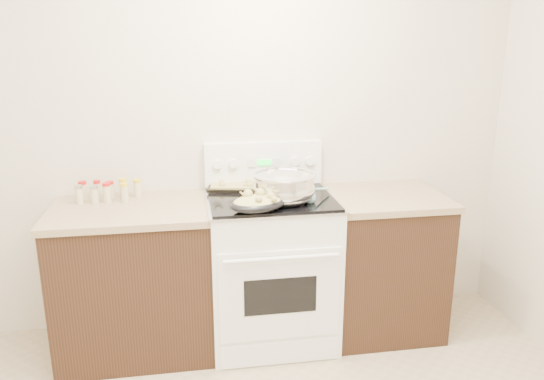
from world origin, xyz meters
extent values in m
cube|color=beige|center=(0.00, 1.77, 1.35)|extent=(4.00, 0.05, 2.70)
cube|color=black|center=(-0.48, 1.43, 0.44)|extent=(0.90, 0.64, 0.88)
cube|color=brown|center=(-0.48, 1.43, 0.90)|extent=(0.93, 0.67, 0.04)
cube|color=black|center=(1.08, 1.43, 0.44)|extent=(0.70, 0.64, 0.88)
cube|color=brown|center=(1.08, 1.43, 0.90)|extent=(0.73, 0.67, 0.04)
cube|color=white|center=(0.35, 1.42, 0.46)|extent=(0.76, 0.66, 0.92)
cube|color=white|center=(0.35, 1.08, 0.45)|extent=(0.70, 0.01, 0.55)
cube|color=black|center=(0.35, 1.08, 0.46)|extent=(0.42, 0.01, 0.22)
cylinder|color=white|center=(0.35, 1.04, 0.70)|extent=(0.65, 0.02, 0.02)
cube|color=white|center=(0.35, 1.09, 0.08)|extent=(0.70, 0.01, 0.14)
cube|color=silver|center=(0.35, 1.42, 0.93)|extent=(0.78, 0.68, 0.01)
cube|color=black|center=(0.35, 1.42, 0.94)|extent=(0.74, 0.64, 0.01)
cube|color=white|center=(0.35, 1.72, 1.08)|extent=(0.76, 0.07, 0.28)
cylinder|color=white|center=(0.05, 1.67, 1.10)|extent=(0.06, 0.02, 0.06)
cylinder|color=white|center=(0.15, 1.67, 1.10)|extent=(0.06, 0.02, 0.06)
cylinder|color=white|center=(0.55, 1.67, 1.10)|extent=(0.06, 0.02, 0.06)
cylinder|color=white|center=(0.65, 1.67, 1.10)|extent=(0.06, 0.02, 0.06)
cube|color=#19E533|center=(0.35, 1.67, 1.10)|extent=(0.09, 0.00, 0.04)
cube|color=silver|center=(0.27, 1.67, 1.10)|extent=(0.05, 0.00, 0.05)
cube|color=silver|center=(0.43, 1.67, 1.10)|extent=(0.05, 0.00, 0.05)
ellipsoid|color=silver|center=(0.41, 1.32, 1.02)|extent=(0.38, 0.38, 0.22)
cylinder|color=silver|center=(0.41, 1.32, 0.95)|extent=(0.20, 0.20, 0.01)
torus|color=silver|center=(0.41, 1.32, 1.10)|extent=(0.37, 0.37, 0.02)
cylinder|color=silver|center=(0.41, 1.32, 1.04)|extent=(0.35, 0.35, 0.12)
cylinder|color=olive|center=(0.41, 1.32, 1.09)|extent=(0.33, 0.33, 0.00)
cube|color=beige|center=(0.35, 1.27, 1.10)|extent=(0.03, 0.03, 0.02)
cube|color=beige|center=(0.40, 1.33, 1.10)|extent=(0.02, 0.02, 0.02)
cube|color=beige|center=(0.35, 1.37, 1.10)|extent=(0.04, 0.04, 0.03)
cube|color=beige|center=(0.53, 1.29, 1.10)|extent=(0.03, 0.03, 0.02)
cube|color=beige|center=(0.41, 1.36, 1.10)|extent=(0.03, 0.03, 0.03)
cube|color=beige|center=(0.42, 1.26, 1.10)|extent=(0.04, 0.04, 0.03)
cube|color=beige|center=(0.33, 1.34, 1.10)|extent=(0.05, 0.05, 0.03)
cube|color=beige|center=(0.45, 1.36, 1.10)|extent=(0.03, 0.03, 0.02)
cube|color=beige|center=(0.55, 1.29, 1.10)|extent=(0.03, 0.03, 0.02)
cube|color=beige|center=(0.35, 1.41, 1.10)|extent=(0.04, 0.04, 0.03)
ellipsoid|color=black|center=(0.24, 1.17, 0.98)|extent=(0.40, 0.35, 0.08)
ellipsoid|color=tan|center=(0.24, 1.17, 1.00)|extent=(0.36, 0.31, 0.06)
sphere|color=tan|center=(0.26, 1.21, 1.03)|extent=(0.05, 0.05, 0.05)
sphere|color=tan|center=(0.23, 1.10, 1.03)|extent=(0.04, 0.04, 0.04)
sphere|color=tan|center=(0.25, 1.22, 1.03)|extent=(0.05, 0.05, 0.05)
sphere|color=tan|center=(0.17, 1.20, 1.03)|extent=(0.04, 0.04, 0.04)
sphere|color=tan|center=(0.19, 1.23, 1.03)|extent=(0.04, 0.04, 0.04)
sphere|color=tan|center=(0.19, 1.20, 1.03)|extent=(0.05, 0.05, 0.05)
sphere|color=tan|center=(0.31, 1.15, 1.03)|extent=(0.05, 0.05, 0.05)
sphere|color=tan|center=(0.32, 1.10, 1.03)|extent=(0.04, 0.04, 0.04)
cube|color=black|center=(0.20, 1.66, 0.95)|extent=(0.45, 0.36, 0.02)
cube|color=tan|center=(0.20, 1.66, 0.97)|extent=(0.41, 0.31, 0.02)
sphere|color=tan|center=(0.11, 1.72, 0.98)|extent=(0.03, 0.03, 0.03)
sphere|color=tan|center=(0.24, 1.67, 0.98)|extent=(0.04, 0.04, 0.04)
sphere|color=tan|center=(0.07, 1.69, 0.98)|extent=(0.04, 0.04, 0.04)
sphere|color=tan|center=(0.21, 1.70, 0.98)|extent=(0.04, 0.04, 0.04)
sphere|color=tan|center=(0.27, 1.63, 0.98)|extent=(0.04, 0.04, 0.04)
sphere|color=tan|center=(0.33, 1.67, 0.98)|extent=(0.04, 0.04, 0.04)
sphere|color=tan|center=(0.07, 1.60, 0.98)|extent=(0.04, 0.04, 0.04)
sphere|color=tan|center=(0.24, 1.57, 0.98)|extent=(0.04, 0.04, 0.04)
sphere|color=tan|center=(0.34, 1.64, 0.98)|extent=(0.03, 0.03, 0.03)
sphere|color=tan|center=(0.21, 1.58, 0.98)|extent=(0.03, 0.03, 0.03)
cylinder|color=tan|center=(0.19, 1.44, 0.95)|extent=(0.06, 0.26, 0.01)
sphere|color=tan|center=(0.17, 1.33, 0.96)|extent=(0.04, 0.04, 0.04)
sphere|color=#7DB0BA|center=(0.56, 1.27, 0.97)|extent=(0.08, 0.08, 0.08)
cylinder|color=#7DB0BA|center=(0.63, 1.35, 1.00)|extent=(0.19, 0.19, 0.07)
cylinder|color=#BFB28C|center=(-0.77, 1.64, 0.97)|extent=(0.05, 0.05, 0.09)
cylinder|color=#B21414|center=(-0.77, 1.64, 1.02)|extent=(0.05, 0.05, 0.02)
cylinder|color=#BFB28C|center=(-0.69, 1.64, 0.97)|extent=(0.04, 0.04, 0.10)
cylinder|color=#B21414|center=(-0.69, 1.64, 1.03)|extent=(0.04, 0.04, 0.02)
cylinder|color=#BFB28C|center=(-0.61, 1.63, 0.96)|extent=(0.04, 0.04, 0.09)
cylinder|color=#B21414|center=(-0.61, 1.63, 1.02)|extent=(0.04, 0.04, 0.02)
cylinder|color=#BFB28C|center=(-0.53, 1.63, 0.97)|extent=(0.05, 0.05, 0.10)
cylinder|color=gold|center=(-0.53, 1.63, 1.03)|extent=(0.05, 0.05, 0.02)
cylinder|color=#BFB28C|center=(-0.45, 1.64, 0.97)|extent=(0.05, 0.05, 0.09)
cylinder|color=gold|center=(-0.45, 1.64, 1.02)|extent=(0.05, 0.05, 0.02)
cylinder|color=#BFB28C|center=(-0.78, 1.55, 0.97)|extent=(0.04, 0.04, 0.09)
cylinder|color=#B2B2B7|center=(-0.78, 1.55, 1.02)|extent=(0.05, 0.05, 0.02)
cylinder|color=#BFB28C|center=(-0.69, 1.55, 0.96)|extent=(0.05, 0.05, 0.09)
cylinder|color=#B2B2B7|center=(-0.69, 1.55, 1.02)|extent=(0.05, 0.05, 0.02)
cylinder|color=#BFB28C|center=(-0.62, 1.54, 0.97)|extent=(0.04, 0.04, 0.10)
cylinder|color=#B21414|center=(-0.62, 1.54, 1.03)|extent=(0.05, 0.05, 0.02)
cylinder|color=#BFB28C|center=(-0.52, 1.53, 0.97)|extent=(0.04, 0.04, 0.10)
cylinder|color=gold|center=(-0.52, 1.53, 1.03)|extent=(0.05, 0.05, 0.02)
camera|label=1|loc=(-0.15, -1.60, 1.86)|focal=35.00mm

